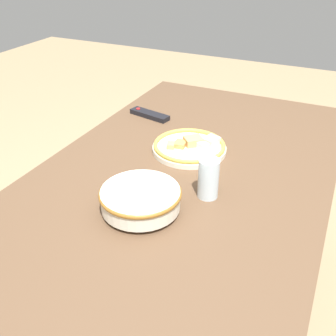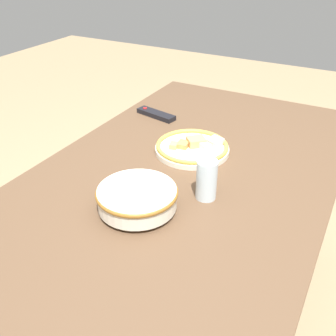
% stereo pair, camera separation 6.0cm
% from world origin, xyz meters
% --- Properties ---
extents(ground_plane, '(8.00, 8.00, 0.00)m').
position_xyz_m(ground_plane, '(0.00, 0.00, 0.00)').
color(ground_plane, '#9E8460').
extents(dining_table, '(1.59, 0.93, 0.75)m').
position_xyz_m(dining_table, '(0.00, 0.00, 0.67)').
color(dining_table, brown).
rests_on(dining_table, ground_plane).
extents(noodle_bowl, '(0.23, 0.23, 0.07)m').
position_xyz_m(noodle_bowl, '(-0.26, 0.03, 0.79)').
color(noodle_bowl, silver).
rests_on(noodle_bowl, dining_table).
extents(food_plate, '(0.27, 0.27, 0.05)m').
position_xyz_m(food_plate, '(0.13, 0.04, 0.76)').
color(food_plate, silver).
rests_on(food_plate, dining_table).
extents(tv_remote, '(0.08, 0.19, 0.02)m').
position_xyz_m(tv_remote, '(0.34, 0.31, 0.76)').
color(tv_remote, black).
rests_on(tv_remote, dining_table).
extents(drinking_glass, '(0.06, 0.06, 0.12)m').
position_xyz_m(drinking_glass, '(-0.11, -0.12, 0.81)').
color(drinking_glass, silver).
rests_on(drinking_glass, dining_table).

